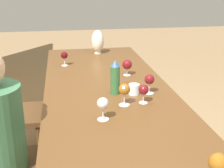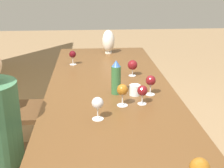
{
  "view_description": "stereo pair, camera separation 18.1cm",
  "coord_description": "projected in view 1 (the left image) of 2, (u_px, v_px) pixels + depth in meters",
  "views": [
    {
      "loc": [
        -2.15,
        0.33,
        1.54
      ],
      "look_at": [
        -0.14,
        0.0,
        0.83
      ],
      "focal_mm": 50.0,
      "sensor_mm": 36.0,
      "label": 1
    },
    {
      "loc": [
        -2.17,
        0.15,
        1.54
      ],
      "look_at": [
        -0.14,
        0.0,
        0.83
      ],
      "focal_mm": 50.0,
      "sensor_mm": 36.0,
      "label": 2
    }
  ],
  "objects": [
    {
      "name": "water_tumbler",
      "position": [
        134.0,
        89.0,
        2.23
      ],
      "size": [
        0.08,
        0.08,
        0.08
      ],
      "color": "silver",
      "rests_on": "dining_table"
    },
    {
      "name": "wine_glass_6",
      "position": [
        127.0,
        65.0,
        2.64
      ],
      "size": [
        0.08,
        0.08,
        0.14
      ],
      "color": "silver",
      "rests_on": "dining_table"
    },
    {
      "name": "wine_glass_3",
      "position": [
        218.0,
        163.0,
        1.27
      ],
      "size": [
        0.08,
        0.08,
        0.14
      ],
      "color": "silver",
      "rests_on": "dining_table"
    },
    {
      "name": "wine_glass_4",
      "position": [
        124.0,
        90.0,
        2.02
      ],
      "size": [
        0.07,
        0.07,
        0.15
      ],
      "color": "silver",
      "rests_on": "dining_table"
    },
    {
      "name": "wine_glass_0",
      "position": [
        149.0,
        80.0,
        2.23
      ],
      "size": [
        0.07,
        0.07,
        0.14
      ],
      "color": "silver",
      "rests_on": "dining_table"
    },
    {
      "name": "dining_table",
      "position": [
        109.0,
        98.0,
        2.34
      ],
      "size": [
        2.8,
        0.95,
        0.73
      ],
      "color": "brown",
      "rests_on": "ground_plane"
    },
    {
      "name": "wine_glass_5",
      "position": [
        144.0,
        90.0,
        2.06
      ],
      "size": [
        0.07,
        0.07,
        0.13
      ],
      "color": "silver",
      "rests_on": "dining_table"
    },
    {
      "name": "vase",
      "position": [
        98.0,
        41.0,
        3.36
      ],
      "size": [
        0.13,
        0.13,
        0.25
      ],
      "color": "silver",
      "rests_on": "dining_table"
    },
    {
      "name": "wine_glass_1",
      "position": [
        64.0,
        56.0,
        2.91
      ],
      "size": [
        0.07,
        0.07,
        0.13
      ],
      "color": "silver",
      "rests_on": "dining_table"
    },
    {
      "name": "water_bottle",
      "position": [
        115.0,
        78.0,
        2.22
      ],
      "size": [
        0.07,
        0.07,
        0.25
      ],
      "color": "#336638",
      "rests_on": "dining_table"
    },
    {
      "name": "chair_far",
      "position": [
        6.0,
        111.0,
        2.54
      ],
      "size": [
        0.44,
        0.44,
        0.89
      ],
      "color": "brown",
      "rests_on": "ground_plane"
    },
    {
      "name": "wine_glass_2",
      "position": [
        103.0,
        104.0,
        1.82
      ],
      "size": [
        0.07,
        0.07,
        0.14
      ],
      "color": "silver",
      "rests_on": "dining_table"
    }
  ]
}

